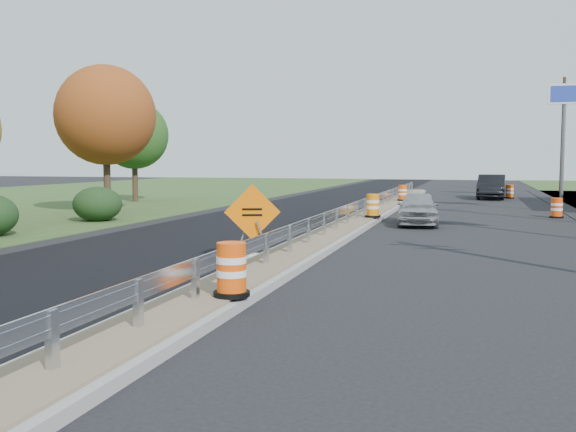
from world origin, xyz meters
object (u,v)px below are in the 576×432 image
(barrel_median_mid, at_px, (373,206))
(barrel_shoulder_near, at_px, (557,208))
(barrel_median_near, at_px, (231,270))
(car_dark_mid, at_px, (491,187))
(caution_sign, at_px, (253,242))
(barrel_median_far, at_px, (403,193))
(barrel_shoulder_far, at_px, (510,192))
(car_silver, at_px, (418,208))

(barrel_median_mid, bearing_deg, barrel_shoulder_near, 30.74)
(barrel_median_near, distance_m, barrel_shoulder_near, 22.46)
(barrel_shoulder_near, xyz_separation_m, car_dark_mid, (-2.56, 14.42, 0.39))
(barrel_median_near, xyz_separation_m, car_dark_mid, (5.23, 35.49, 0.13))
(caution_sign, distance_m, car_dark_mid, 30.99)
(barrel_median_far, bearing_deg, car_dark_mid, 54.99)
(barrel_median_mid, relative_size, barrel_shoulder_far, 1.04)
(barrel_median_near, relative_size, barrel_median_far, 1.04)
(barrel_median_mid, xyz_separation_m, car_silver, (1.91, -0.31, -0.02))
(barrel_median_mid, relative_size, barrel_median_far, 1.06)
(caution_sign, bearing_deg, barrel_median_far, 64.30)
(barrel_median_near, distance_m, barrel_median_mid, 16.45)
(caution_sign, distance_m, barrel_shoulder_near, 18.33)
(car_dark_mid, bearing_deg, barrel_median_far, -121.98)
(caution_sign, bearing_deg, barrel_shoulder_far, 53.65)
(barrel_shoulder_far, bearing_deg, barrel_median_far, -128.05)
(barrel_median_near, height_order, car_dark_mid, car_dark_mid)
(barrel_shoulder_near, height_order, car_dark_mid, car_dark_mid)
(barrel_median_near, height_order, barrel_median_far, barrel_median_near)
(barrel_shoulder_far, bearing_deg, car_dark_mid, -147.53)
(barrel_median_near, height_order, barrel_shoulder_near, barrel_median_near)
(barrel_shoulder_far, bearing_deg, barrel_median_mid, -108.02)
(barrel_median_mid, height_order, barrel_shoulder_far, barrel_median_mid)
(barrel_median_mid, xyz_separation_m, barrel_median_far, (0.00, 11.58, -0.03))
(caution_sign, height_order, car_dark_mid, caution_sign)
(car_silver, bearing_deg, barrel_median_mid, 165.75)
(caution_sign, distance_m, car_silver, 11.41)
(caution_sign, height_order, barrel_shoulder_near, caution_sign)
(barrel_median_mid, distance_m, barrel_shoulder_far, 20.85)
(barrel_shoulder_near, height_order, car_silver, car_silver)
(caution_sign, distance_m, barrel_median_mid, 11.31)
(barrel_median_mid, xyz_separation_m, car_dark_mid, (5.23, 19.04, 0.12))
(barrel_median_far, distance_m, barrel_shoulder_near, 10.44)
(barrel_median_mid, height_order, barrel_median_far, barrel_median_mid)
(car_dark_mid, bearing_deg, barrel_shoulder_near, -76.92)
(barrel_shoulder_near, bearing_deg, car_dark_mid, 100.05)
(barrel_shoulder_near, xyz_separation_m, car_silver, (-5.87, -4.94, 0.25))
(barrel_median_near, height_order, car_silver, car_silver)
(barrel_median_far, bearing_deg, car_silver, -80.86)
(caution_sign, bearing_deg, car_dark_mid, 55.49)
(car_silver, bearing_deg, barrel_median_far, 94.23)
(car_silver, bearing_deg, caution_sign, -112.07)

